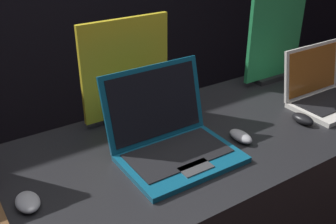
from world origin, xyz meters
name	(u,v)px	position (x,y,z in m)	size (l,w,h in m)	color
mouse_front	(28,202)	(-0.52, 0.33, 0.93)	(0.07, 0.10, 0.03)	#B2B2B7
laptop_middle	(171,136)	(-0.01, 0.34, 0.98)	(0.40, 0.35, 0.29)	#0F5170
mouse_middle	(241,136)	(0.26, 0.26, 0.93)	(0.06, 0.11, 0.04)	#B2B2B7
promo_stand_middle	(126,73)	(-0.01, 0.66, 1.11)	(0.38, 0.07, 0.42)	black
laptop_back	(324,91)	(0.79, 0.30, 0.97)	(0.35, 0.27, 0.25)	silver
mouse_back	(303,119)	(0.56, 0.23, 0.93)	(0.06, 0.10, 0.04)	black
promo_stand_back	(275,37)	(0.79, 0.62, 1.14)	(0.35, 0.07, 0.47)	black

